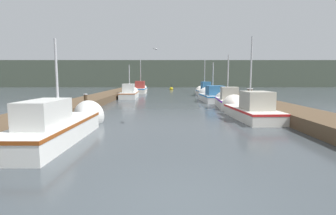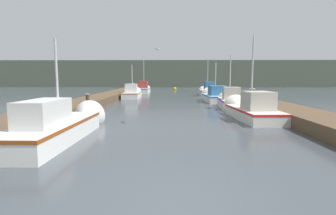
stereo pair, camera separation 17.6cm
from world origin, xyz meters
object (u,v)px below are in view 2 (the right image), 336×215
(mooring_piling_3, at_px, (252,99))
(fishing_boat_6, at_px, (144,89))
(seagull_1, at_px, (158,49))
(fishing_boat_1, at_px, (250,109))
(fishing_boat_4, at_px, (133,93))
(fishing_boat_2, at_px, (229,101))
(mooring_piling_2, at_px, (133,88))
(fishing_boat_0, at_px, (63,124))
(mooring_piling_1, at_px, (88,103))
(mooring_piling_0, at_px, (208,87))
(channel_buoy, at_px, (175,89))
(fishing_boat_3, at_px, (214,96))
(fishing_boat_5, at_px, (207,91))

(mooring_piling_3, bearing_deg, fishing_boat_6, 115.56)
(fishing_boat_6, distance_m, seagull_1, 16.64)
(fishing_boat_1, distance_m, fishing_boat_4, 15.96)
(fishing_boat_2, height_order, mooring_piling_2, fishing_boat_2)
(fishing_boat_0, height_order, fishing_boat_4, fishing_boat_0)
(mooring_piling_1, bearing_deg, fishing_boat_2, 16.35)
(mooring_piling_3, bearing_deg, fishing_boat_4, 132.18)
(mooring_piling_1, xyz_separation_m, seagull_1, (4.15, 4.14, 3.66))
(mooring_piling_0, height_order, mooring_piling_1, mooring_piling_0)
(channel_buoy, bearing_deg, fishing_boat_2, -81.64)
(fishing_boat_1, height_order, mooring_piling_3, fishing_boat_1)
(fishing_boat_4, relative_size, mooring_piling_0, 4.19)
(fishing_boat_2, height_order, fishing_boat_3, fishing_boat_2)
(fishing_boat_6, xyz_separation_m, channel_buoy, (4.30, 7.69, -0.37))
(mooring_piling_0, bearing_deg, mooring_piling_1, -114.70)
(fishing_boat_3, xyz_separation_m, mooring_piling_1, (-8.94, -7.33, 0.11))
(seagull_1, bearing_deg, fishing_boat_1, -84.85)
(mooring_piling_0, distance_m, mooring_piling_2, 11.20)
(fishing_boat_5, bearing_deg, mooring_piling_1, -123.04)
(fishing_boat_3, bearing_deg, mooring_piling_0, 81.34)
(mooring_piling_1, bearing_deg, mooring_piling_2, 89.70)
(channel_buoy, bearing_deg, mooring_piling_2, -119.52)
(fishing_boat_1, distance_m, fishing_boat_2, 4.96)
(fishing_boat_0, distance_m, mooring_piling_2, 24.92)
(fishing_boat_1, bearing_deg, mooring_piling_1, 162.87)
(fishing_boat_4, height_order, mooring_piling_0, fishing_boat_4)
(seagull_1, bearing_deg, mooring_piling_2, 72.56)
(fishing_boat_1, height_order, fishing_boat_2, fishing_boat_1)
(fishing_boat_4, relative_size, mooring_piling_3, 3.94)
(fishing_boat_6, distance_m, mooring_piling_1, 20.16)
(fishing_boat_0, distance_m, fishing_boat_6, 26.91)
(fishing_boat_1, xyz_separation_m, fishing_boat_4, (-8.24, 13.67, -0.01))
(fishing_boat_4, xyz_separation_m, fishing_boat_5, (8.29, 3.70, 0.03))
(mooring_piling_2, bearing_deg, fishing_boat_3, -50.58)
(mooring_piling_1, bearing_deg, seagull_1, 44.94)
(fishing_boat_6, relative_size, mooring_piling_2, 4.52)
(mooring_piling_0, relative_size, seagull_1, 2.52)
(fishing_boat_0, height_order, mooring_piling_3, fishing_boat_0)
(fishing_boat_6, xyz_separation_m, mooring_piling_2, (-1.20, -2.02, 0.15))
(mooring_piling_1, relative_size, seagull_1, 2.14)
(mooring_piling_3, relative_size, seagull_1, 2.67)
(fishing_boat_5, bearing_deg, channel_buoy, 105.02)
(mooring_piling_0, height_order, mooring_piling_2, mooring_piling_2)
(mooring_piling_1, bearing_deg, channel_buoy, 78.63)
(fishing_boat_2, distance_m, mooring_piling_1, 9.67)
(fishing_boat_1, xyz_separation_m, mooring_piling_3, (1.11, 3.35, 0.26))
(mooring_piling_1, height_order, mooring_piling_3, mooring_piling_3)
(mooring_piling_3, height_order, channel_buoy, mooring_piling_3)
(fishing_boat_5, bearing_deg, fishing_boat_1, -91.54)
(mooring_piling_0, bearing_deg, fishing_boat_1, -92.52)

